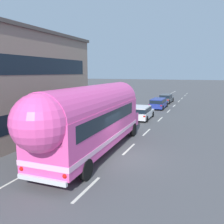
# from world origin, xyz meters

# --- Properties ---
(ground_plane) EXTENTS (300.00, 300.00, 0.00)m
(ground_plane) POSITION_xyz_m (0.00, 0.00, 0.00)
(ground_plane) COLOR #4C4C4F
(lane_markings) EXTENTS (3.59, 80.00, 0.01)m
(lane_markings) POSITION_xyz_m (-2.44, 12.92, 0.00)
(lane_markings) COLOR silver
(lane_markings) RESTS_ON ground
(painted_bus) EXTENTS (2.87, 12.60, 4.12)m
(painted_bus) POSITION_xyz_m (-1.70, -0.33, 2.30)
(painted_bus) COLOR #EA4C9E
(painted_bus) RESTS_ON ground
(car_lead) EXTENTS (2.07, 4.38, 1.37)m
(car_lead) POSITION_xyz_m (-1.89, 11.33, 0.78)
(car_lead) COLOR white
(car_lead) RESTS_ON ground
(car_second) EXTENTS (1.89, 4.76, 1.37)m
(car_second) POSITION_xyz_m (-1.66, 19.49, 0.79)
(car_second) COLOR navy
(car_second) RESTS_ON ground
(car_third) EXTENTS (1.99, 4.84, 1.37)m
(car_third) POSITION_xyz_m (-1.76, 26.12, 0.74)
(car_third) COLOR #474C51
(car_third) RESTS_ON ground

